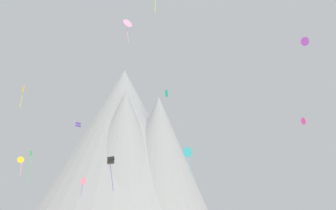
% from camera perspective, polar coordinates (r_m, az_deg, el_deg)
% --- Properties ---
extents(rock_massif, '(70.67, 70.19, 52.60)m').
position_cam_1_polar(rock_massif, '(119.19, -5.91, -6.96)').
color(rock_massif, slate).
rests_on(rock_massif, ground_plane).
extents(kite_indigo_mid, '(1.06, 1.04, 0.99)m').
position_cam_1_polar(kite_indigo_mid, '(72.56, -13.23, -2.87)').
color(kite_indigo_mid, '#5138B2').
extents(kite_black_low, '(1.29, 1.23, 5.58)m').
position_cam_1_polar(kite_black_low, '(64.39, -8.50, -8.21)').
color(kite_black_low, black).
extents(kite_violet_high, '(1.52, 1.62, 1.55)m').
position_cam_1_polar(kite_violet_high, '(71.79, 19.74, 8.90)').
color(kite_violet_high, purple).
extents(kite_teal_high, '(0.61, 0.66, 1.24)m').
position_cam_1_polar(kite_teal_high, '(71.95, -0.23, 1.75)').
color(kite_teal_high, teal).
extents(kite_rainbow_low, '(1.03, 0.69, 4.01)m').
position_cam_1_polar(kite_rainbow_low, '(86.04, -12.53, -11.25)').
color(kite_rainbow_low, '#E5668C').
extents(kite_pink_high, '(2.06, 1.86, 5.07)m').
position_cam_1_polar(kite_pink_high, '(77.63, -6.07, 11.93)').
color(kite_pink_high, pink).
extents(kite_magenta_mid, '(0.84, 1.37, 1.29)m').
position_cam_1_polar(kite_magenta_mid, '(71.74, 19.57, -2.27)').
color(kite_magenta_mid, '#D1339E').
extents(kite_yellow_mid, '(1.36, 0.80, 3.82)m').
position_cam_1_polar(kite_yellow_mid, '(81.41, -21.07, -7.69)').
color(kite_yellow_mid, yellow).
extents(kite_gold_high, '(0.94, 1.60, 4.42)m').
position_cam_1_polar(kite_gold_high, '(75.86, -20.69, 2.23)').
color(kite_gold_high, gold).
extents(kite_green_mid, '(0.32, 0.54, 5.45)m').
position_cam_1_polar(kite_green_mid, '(68.54, -19.83, -7.87)').
color(kite_green_mid, green).
extents(kite_cyan_mid, '(2.30, 1.70, 6.04)m').
position_cam_1_polar(kite_cyan_mid, '(79.66, 2.97, -7.06)').
color(kite_cyan_mid, '#33BCDB').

